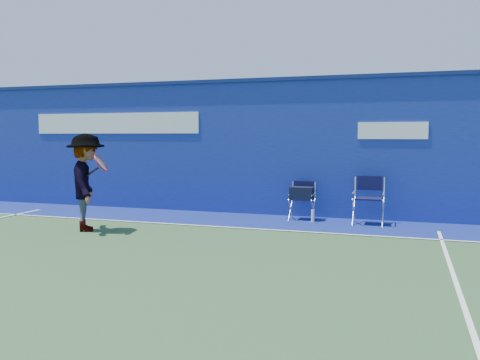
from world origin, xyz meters
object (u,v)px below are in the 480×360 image
(directors_chair_right, at_px, (368,210))
(tennis_player, at_px, (87,182))
(water_bottle, at_px, (313,216))
(directors_chair_left, at_px, (302,204))

(directors_chair_right, distance_m, tennis_player, 5.57)
(water_bottle, height_order, tennis_player, tennis_player)
(directors_chair_left, height_order, directors_chair_right, directors_chair_right)
(tennis_player, bearing_deg, directors_chair_right, 24.84)
(directors_chair_left, bearing_deg, water_bottle, -40.63)
(directors_chair_right, xyz_separation_m, tennis_player, (-5.02, -2.32, 0.62))
(water_bottle, xyz_separation_m, tennis_player, (-3.91, -2.23, 0.79))
(tennis_player, bearing_deg, directors_chair_left, 34.19)
(directors_chair_right, relative_size, water_bottle, 3.66)
(directors_chair_right, relative_size, tennis_player, 0.53)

